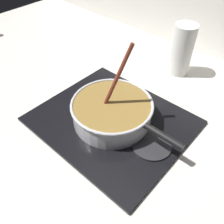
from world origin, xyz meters
TOP-DOWN VIEW (x-y plane):
  - ground at (0.00, 0.00)m, footprint 2.40×1.60m
  - hob_plate at (0.12, 0.06)m, footprint 0.56×0.48m
  - burner_ring at (0.12, 0.06)m, footprint 0.19×0.19m
  - spare_burner at (0.30, 0.06)m, footprint 0.14×0.14m
  - cooking_pan at (0.12, 0.06)m, footprint 0.45×0.31m
  - paper_towel_roll at (0.12, 0.53)m, footprint 0.10×0.10m

SIDE VIEW (x-z plane):
  - ground at x=0.00m, z-range -0.04..0.00m
  - hob_plate at x=0.12m, z-range 0.00..0.01m
  - spare_burner at x=0.30m, z-range 0.01..0.02m
  - burner_ring at x=0.12m, z-range 0.01..0.02m
  - cooking_pan at x=0.12m, z-range -0.10..0.21m
  - paper_towel_roll at x=0.12m, z-range 0.00..0.24m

